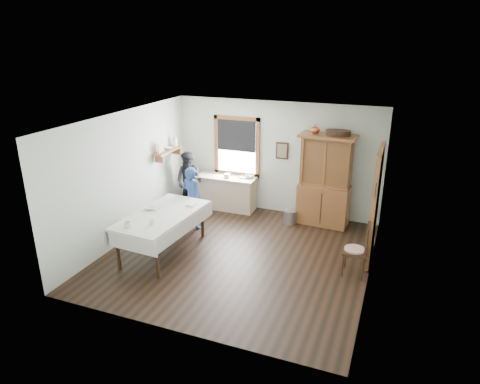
# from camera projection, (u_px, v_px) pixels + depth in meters

# --- Properties ---
(room) EXTENTS (5.01, 5.01, 2.70)m
(room) POSITION_uv_depth(u_px,v_px,m) (238.00, 191.00, 8.04)
(room) COLOR black
(room) RESTS_ON ground
(window) EXTENTS (1.18, 0.07, 1.48)m
(window) POSITION_uv_depth(u_px,v_px,m) (237.00, 143.00, 10.44)
(window) COLOR white
(window) RESTS_ON room
(doorway) EXTENTS (0.09, 1.14, 2.22)m
(doorway) POSITION_uv_depth(u_px,v_px,m) (376.00, 203.00, 8.01)
(doorway) COLOR #473932
(doorway) RESTS_ON room
(wall_shelf) EXTENTS (0.24, 1.00, 0.44)m
(wall_shelf) POSITION_uv_depth(u_px,v_px,m) (169.00, 149.00, 10.11)
(wall_shelf) COLOR #955E2E
(wall_shelf) RESTS_ON room
(framed_picture) EXTENTS (0.30, 0.04, 0.40)m
(framed_picture) POSITION_uv_depth(u_px,v_px,m) (282.00, 151.00, 10.07)
(framed_picture) COLOR #351F12
(framed_picture) RESTS_ON room
(rug_beater) EXTENTS (0.01, 0.27, 0.27)m
(rug_beater) POSITION_uv_depth(u_px,v_px,m) (377.00, 183.00, 7.34)
(rug_beater) COLOR black
(rug_beater) RESTS_ON room
(work_counter) EXTENTS (1.47, 0.57, 0.84)m
(work_counter) POSITION_uv_depth(u_px,v_px,m) (227.00, 193.00, 10.66)
(work_counter) COLOR tan
(work_counter) RESTS_ON room
(china_hutch) EXTENTS (1.26, 0.66, 2.09)m
(china_hutch) POSITION_uv_depth(u_px,v_px,m) (325.00, 181.00, 9.58)
(china_hutch) COLOR #955E2E
(china_hutch) RESTS_ON room
(dining_table) EXTENTS (1.24, 2.15, 0.83)m
(dining_table) POSITION_uv_depth(u_px,v_px,m) (163.00, 233.00, 8.48)
(dining_table) COLOR silver
(dining_table) RESTS_ON room
(spindle_chair) EXTENTS (0.49, 0.49, 1.02)m
(spindle_chair) POSITION_uv_depth(u_px,v_px,m) (355.00, 249.00, 7.67)
(spindle_chair) COLOR #351F12
(spindle_chair) RESTS_ON room
(pail) EXTENTS (0.39, 0.39, 0.32)m
(pail) POSITION_uv_depth(u_px,v_px,m) (290.00, 217.00, 9.90)
(pail) COLOR #919398
(pail) RESTS_ON room
(wicker_basket) EXTENTS (0.38, 0.28, 0.21)m
(wicker_basket) POSITION_uv_depth(u_px,v_px,m) (305.00, 217.00, 9.99)
(wicker_basket) COLOR olive
(wicker_basket) RESTS_ON room
(woman_blue) EXTENTS (0.55, 0.43, 1.33)m
(woman_blue) POSITION_uv_depth(u_px,v_px,m) (192.00, 200.00, 9.50)
(woman_blue) COLOR navy
(woman_blue) RESTS_ON room
(figure_dark) EXTENTS (0.66, 0.52, 1.35)m
(figure_dark) POSITION_uv_depth(u_px,v_px,m) (189.00, 183.00, 10.54)
(figure_dark) COLOR black
(figure_dark) RESTS_ON room
(table_cup_a) EXTENTS (0.16, 0.16, 0.10)m
(table_cup_a) POSITION_uv_depth(u_px,v_px,m) (128.00, 224.00, 7.75)
(table_cup_a) COLOR white
(table_cup_a) RESTS_ON dining_table
(table_cup_b) EXTENTS (0.10, 0.10, 0.09)m
(table_cup_b) POSITION_uv_depth(u_px,v_px,m) (152.00, 222.00, 7.87)
(table_cup_b) COLOR white
(table_cup_b) RESTS_ON dining_table
(table_bowl) EXTENTS (0.25, 0.25, 0.06)m
(table_bowl) POSITION_uv_depth(u_px,v_px,m) (149.00, 208.00, 8.55)
(table_bowl) COLOR white
(table_bowl) RESTS_ON dining_table
(counter_book) EXTENTS (0.19, 0.24, 0.02)m
(counter_book) POSITION_uv_depth(u_px,v_px,m) (240.00, 176.00, 10.51)
(counter_book) COLOR #7D7053
(counter_book) RESTS_ON work_counter
(counter_bowl) EXTENTS (0.26, 0.26, 0.07)m
(counter_bowl) POSITION_uv_depth(u_px,v_px,m) (249.00, 177.00, 10.41)
(counter_bowl) COLOR white
(counter_bowl) RESTS_ON work_counter
(shelf_bowl) EXTENTS (0.22, 0.22, 0.05)m
(shelf_bowl) POSITION_uv_depth(u_px,v_px,m) (169.00, 148.00, 10.12)
(shelf_bowl) COLOR white
(shelf_bowl) RESTS_ON wall_shelf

